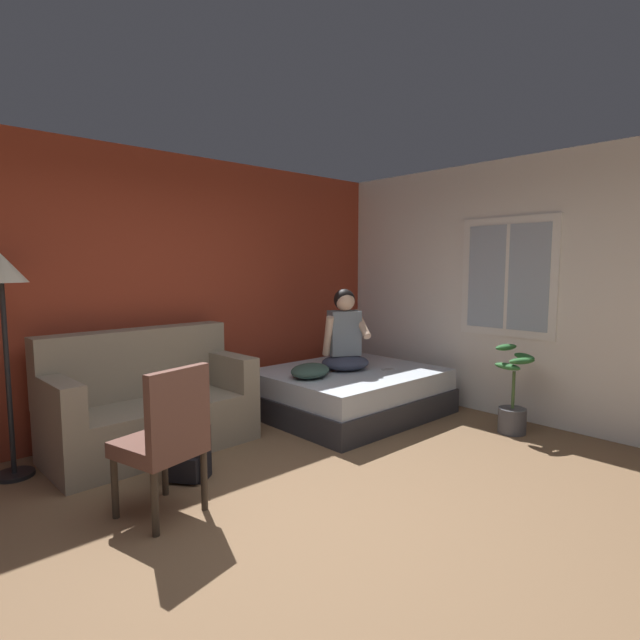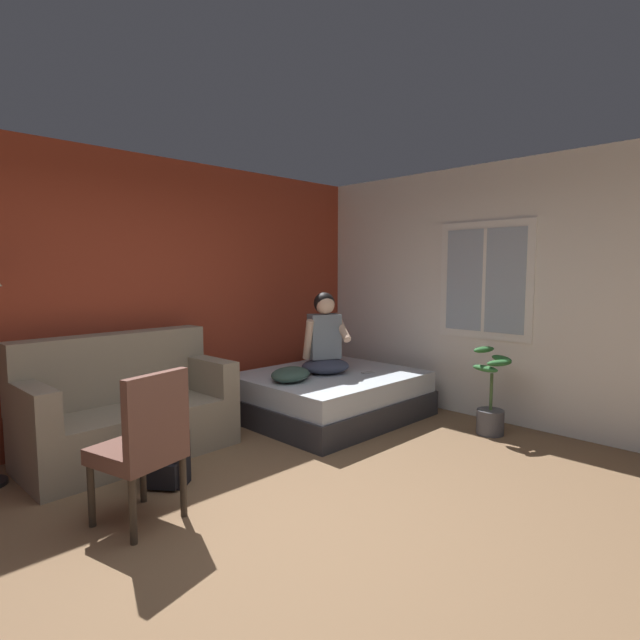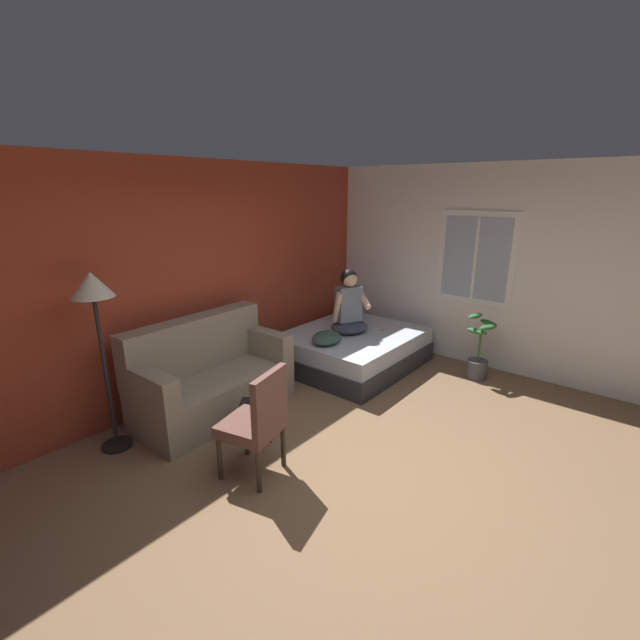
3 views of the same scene
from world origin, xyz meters
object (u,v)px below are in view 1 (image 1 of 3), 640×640
bed (350,392)px  side_chair (166,436)px  couch (149,404)px  cell_phone (388,370)px  throw_pillow (310,371)px  floor_lamp (2,289)px  backpack (188,454)px  person_seated (345,337)px  potted_plant (513,402)px

bed → side_chair: 2.63m
bed → couch: (-2.06, 0.45, 0.16)m
side_chair → cell_phone: 2.83m
side_chair → bed: bearing=17.8°
cell_phone → throw_pillow: bearing=-97.8°
couch → floor_lamp: size_ratio=1.01×
bed → side_chair: (-2.49, -0.80, 0.30)m
couch → backpack: couch is taller
person_seated → throw_pillow: bearing=-175.8°
side_chair → throw_pillow: size_ratio=2.04×
side_chair → cell_phone: (2.78, 0.51, -0.05)m
floor_lamp → potted_plant: size_ratio=2.00×
side_chair → person_seated: bearing=19.0°
bed → backpack: bed is taller
person_seated → cell_phone: size_ratio=6.08×
backpack → bed: bearing=9.7°
bed → throw_pillow: size_ratio=3.80×
bed → throw_pillow: 0.65m
cell_phone → floor_lamp: bearing=-93.2°
cell_phone → bed: bearing=-123.0°
throw_pillow → floor_lamp: size_ratio=0.28×
couch → side_chair: (-0.43, -1.25, 0.14)m
bed → person_seated: (-0.03, 0.05, 0.60)m
backpack → floor_lamp: size_ratio=0.27×
side_chair → floor_lamp: 1.74m
floor_lamp → potted_plant: bearing=-29.0°
cell_phone → person_seated: bearing=-124.3°
bed → couch: bearing=167.7°
bed → person_seated: bearing=125.5°
backpack → potted_plant: size_ratio=0.54×
backpack → cell_phone: size_ratio=3.18×
backpack → floor_lamp: (-0.96, 0.94, 1.24)m
bed → backpack: 2.15m
couch → backpack: size_ratio=3.76×
person_seated → side_chair: bearing=-161.0°
person_seated → potted_plant: size_ratio=1.03×
backpack → cell_phone: (2.42, 0.08, 0.29)m
couch → cell_phone: bearing=-17.4°
floor_lamp → potted_plant: floor_lamp is taller
cell_phone → floor_lamp: size_ratio=0.08×
couch → floor_lamp: (-1.02, 0.12, 1.04)m
bed → cell_phone: (0.30, -0.29, 0.25)m
backpack → throw_pillow: 1.64m
throw_pillow → couch: bearing=163.5°
cell_phone → floor_lamp: (-3.38, 0.86, 0.94)m
potted_plant → throw_pillow: bearing=129.4°
couch → floor_lamp: 1.46m
bed → cell_phone: size_ratio=12.65×
side_chair → person_seated: person_seated is taller
couch → person_seated: person_seated is taller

